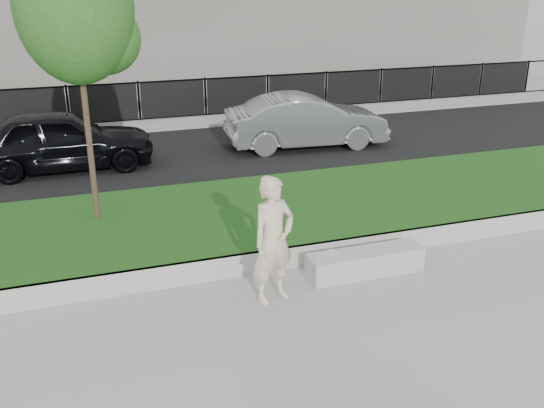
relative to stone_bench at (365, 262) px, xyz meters
name	(u,v)px	position (x,y,z in m)	size (l,w,h in m)	color
ground	(283,301)	(-1.66, -0.44, -0.21)	(90.00, 90.00, 0.00)	gray
grass_bank	(232,221)	(-1.66, 2.56, -0.01)	(34.00, 4.00, 0.40)	black
grass_kerb	(262,262)	(-1.66, 0.60, -0.01)	(34.00, 0.08, 0.40)	#ABA8A0
street	(180,156)	(-1.66, 8.06, -0.19)	(34.00, 7.00, 0.04)	black
far_pavement	(155,121)	(-1.66, 12.56, -0.15)	(34.00, 3.00, 0.12)	gray
iron_fence	(159,113)	(-1.66, 11.56, 0.33)	(32.00, 0.30, 1.50)	slate
stone_bench	(365,262)	(0.00, 0.00, 0.00)	(2.03, 0.51, 0.42)	#ABA8A0
man	(274,240)	(-1.77, -0.30, 0.81)	(0.74, 0.48, 2.03)	beige
book	(331,253)	(-0.60, 0.12, 0.22)	(0.21, 0.16, 0.02)	beige
young_tree	(80,13)	(-4.12, 3.13, 3.99)	(2.13, 2.04, 5.22)	#38281C
car_dark	(61,140)	(-4.76, 7.78, 0.62)	(1.87, 4.64, 1.58)	black
car_silver	(306,121)	(2.06, 7.80, 0.60)	(1.63, 4.67, 1.54)	gray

